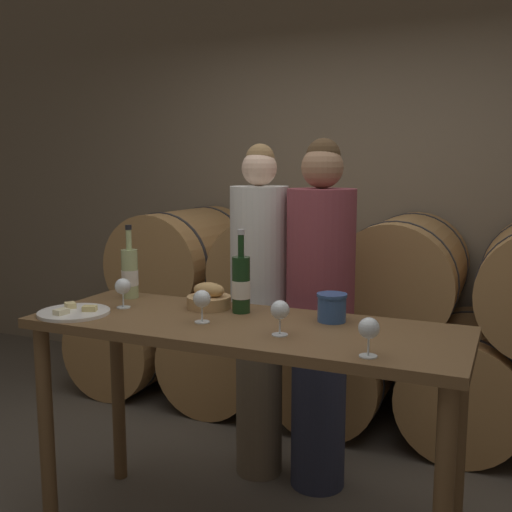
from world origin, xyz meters
name	(u,v)px	position (x,y,z in m)	size (l,w,h in m)	color
stone_wall_back	(368,162)	(0.00, 2.05, 1.60)	(10.00, 0.12, 3.20)	#7F705B
barrel_stack	(342,322)	(0.00, 1.47, 0.60)	(3.68, 0.93, 1.29)	#A87A47
tasting_table	(244,358)	(0.00, 0.00, 0.81)	(1.74, 0.62, 0.96)	brown
person_left	(259,308)	(-0.19, 0.59, 0.87)	(0.29, 0.29, 1.68)	#756651
person_right	(320,314)	(0.13, 0.59, 0.87)	(0.32, 0.32, 1.70)	#2D334C
wine_bottle_red	(241,284)	(-0.08, 0.15, 1.08)	(0.08, 0.08, 0.35)	#193819
wine_bottle_white	(130,273)	(-0.68, 0.20, 1.07)	(0.08, 0.08, 0.34)	#ADBC7F
blue_crock	(332,306)	(0.31, 0.16, 1.02)	(0.12, 0.12, 0.11)	#335693
bread_basket	(209,298)	(-0.24, 0.17, 1.00)	(0.19, 0.19, 0.11)	tan
cheese_plate	(74,312)	(-0.71, -0.16, 0.97)	(0.30, 0.30, 0.04)	white
wine_glass_far_left	(123,287)	(-0.59, 0.02, 1.05)	(0.07, 0.07, 0.13)	white
wine_glass_left	(202,300)	(-0.15, -0.06, 1.05)	(0.07, 0.07, 0.13)	white
wine_glass_center	(280,311)	(0.20, -0.11, 1.05)	(0.07, 0.07, 0.13)	white
wine_glass_right	(369,329)	(0.55, -0.23, 1.05)	(0.07, 0.07, 0.13)	white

